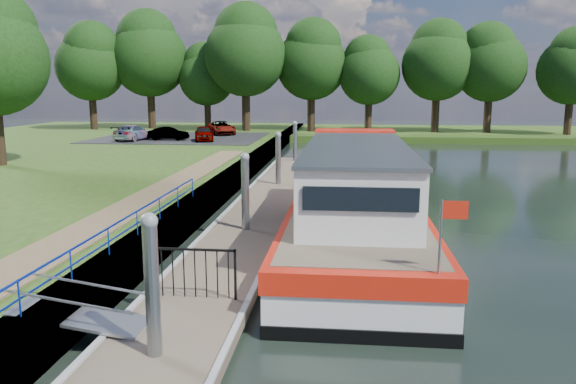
# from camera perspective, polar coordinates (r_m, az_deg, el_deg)

# --- Properties ---
(ground) EXTENTS (160.00, 160.00, 0.00)m
(ground) POSITION_cam_1_polar(r_m,az_deg,el_deg) (11.07, -12.37, -16.53)
(ground) COLOR black
(ground) RESTS_ON ground
(bank_edge) EXTENTS (1.10, 90.00, 0.78)m
(bank_edge) POSITION_cam_1_polar(r_m,az_deg,el_deg) (25.44, -7.38, -0.03)
(bank_edge) COLOR #473D2D
(bank_edge) RESTS_ON ground
(far_bank) EXTENTS (60.00, 18.00, 0.60)m
(far_bank) POSITION_cam_1_polar(r_m,az_deg,el_deg) (62.14, 14.05, 5.83)
(far_bank) COLOR #274313
(far_bank) RESTS_ON ground
(footpath) EXTENTS (1.60, 40.00, 0.05)m
(footpath) POSITION_cam_1_polar(r_m,az_deg,el_deg) (19.41, -17.49, -2.47)
(footpath) COLOR brown
(footpath) RESTS_ON riverbank
(carpark) EXTENTS (14.00, 12.00, 0.06)m
(carpark) POSITION_cam_1_polar(r_m,az_deg,el_deg) (49.62, -10.87, 5.44)
(carpark) COLOR black
(carpark) RESTS_ON riverbank
(blue_fence) EXTENTS (0.04, 18.04, 0.72)m
(blue_fence) POSITION_cam_1_polar(r_m,az_deg,el_deg) (14.21, -19.41, -5.12)
(blue_fence) COLOR #0C2DBF
(blue_fence) RESTS_ON riverbank
(pontoon) EXTENTS (2.50, 30.00, 0.56)m
(pontoon) POSITION_cam_1_polar(r_m,az_deg,el_deg) (23.08, -2.33, -1.55)
(pontoon) COLOR brown
(pontoon) RESTS_ON ground
(mooring_piles) EXTENTS (0.30, 27.30, 3.55)m
(mooring_piles) POSITION_cam_1_polar(r_m,az_deg,el_deg) (22.88, -2.35, 1.13)
(mooring_piles) COLOR gray
(mooring_piles) RESTS_ON ground
(gangway) EXTENTS (2.58, 1.00, 0.92)m
(gangway) POSITION_cam_1_polar(r_m,az_deg,el_deg) (11.91, -20.39, -11.68)
(gangway) COLOR #A5A8AD
(gangway) RESTS_ON ground
(gate_panel) EXTENTS (1.85, 0.05, 1.15)m
(gate_panel) POSITION_cam_1_polar(r_m,az_deg,el_deg) (12.59, -9.45, -7.41)
(gate_panel) COLOR black
(gate_panel) RESTS_ON ground
(barge) EXTENTS (4.36, 21.15, 4.78)m
(barge) POSITION_cam_1_polar(r_m,az_deg,el_deg) (21.21, 6.72, -0.19)
(barge) COLOR black
(barge) RESTS_ON ground
(horizon_trees) EXTENTS (54.38, 10.03, 12.87)m
(horizon_trees) POSITION_cam_1_polar(r_m,az_deg,el_deg) (58.30, 1.14, 13.37)
(horizon_trees) COLOR #332316
(horizon_trees) RESTS_ON ground
(car_a) EXTENTS (2.33, 3.81, 1.21)m
(car_a) POSITION_cam_1_polar(r_m,az_deg,el_deg) (45.87, -8.54, 5.91)
(car_a) COLOR #999999
(car_a) RESTS_ON carpark
(car_b) EXTENTS (3.24, 1.16, 1.06)m
(car_b) POSITION_cam_1_polar(r_m,az_deg,el_deg) (47.11, -12.06, 5.83)
(car_b) COLOR #999999
(car_b) RESTS_ON carpark
(car_c) EXTENTS (2.27, 4.48, 1.25)m
(car_c) POSITION_cam_1_polar(r_m,az_deg,el_deg) (47.64, -15.47, 5.84)
(car_c) COLOR #999999
(car_c) RESTS_ON carpark
(car_d) EXTENTS (3.64, 4.79, 1.21)m
(car_d) POSITION_cam_1_polar(r_m,az_deg,el_deg) (52.15, -6.79, 6.49)
(car_d) COLOR #999999
(car_d) RESTS_ON carpark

